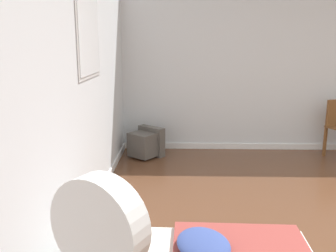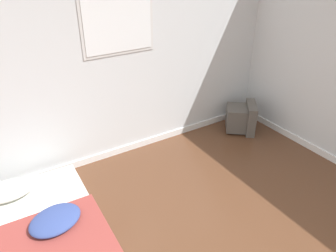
% 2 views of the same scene
% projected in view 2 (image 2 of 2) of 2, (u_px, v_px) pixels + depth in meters
% --- Properties ---
extents(wall_back, '(8.09, 0.08, 2.60)m').
position_uv_depth(wall_back, '(62.00, 68.00, 3.55)').
color(wall_back, silver).
rests_on(wall_back, ground_plane).
extents(mattress_bed, '(1.13, 1.75, 0.31)m').
position_uv_depth(mattress_bed, '(42.00, 234.00, 3.03)').
color(mattress_bed, silver).
rests_on(mattress_bed, ground_plane).
extents(crt_tv, '(0.57, 0.57, 0.44)m').
position_uv_depth(crt_tv, '(242.00, 118.00, 4.85)').
color(crt_tv, '#56514C').
rests_on(crt_tv, ground_plane).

